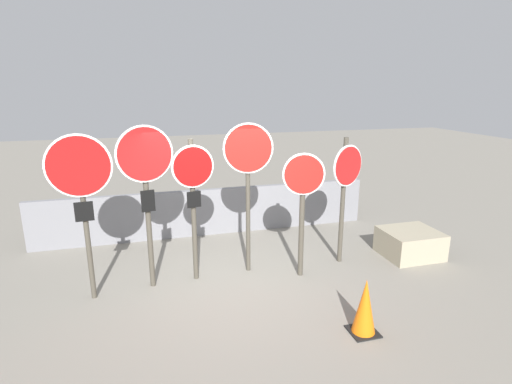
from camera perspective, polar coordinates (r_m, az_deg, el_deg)
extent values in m
plane|color=gray|center=(6.88, -3.75, -12.41)|extent=(40.00, 40.00, 0.00)
cube|color=slate|center=(8.71, -6.81, -2.85)|extent=(7.19, 0.12, 1.01)
cylinder|color=#474238|center=(6.36, -23.15, -3.93)|extent=(0.08, 0.08, 2.47)
cylinder|color=white|center=(6.10, -24.00, 3.43)|extent=(0.90, 0.08, 0.90)
cylinder|color=red|center=(6.08, -24.01, 3.40)|extent=(0.84, 0.08, 0.84)
cube|color=black|center=(6.25, -23.35, -2.58)|extent=(0.26, 0.04, 0.29)
cylinder|color=#474238|center=(6.43, -15.21, -2.67)|extent=(0.08, 0.08, 2.55)
cylinder|color=white|center=(6.16, -15.64, 5.26)|extent=(0.84, 0.23, 0.86)
cylinder|color=red|center=(6.14, -15.60, 5.23)|extent=(0.78, 0.21, 0.80)
cube|color=black|center=(6.31, -15.17, -1.25)|extent=(0.21, 0.07, 0.34)
cylinder|color=#474238|center=(6.55, -8.92, -2.80)|extent=(0.08, 0.08, 2.37)
cylinder|color=white|center=(6.30, -9.04, 3.62)|extent=(0.67, 0.13, 0.68)
cylinder|color=#AD0F0F|center=(6.28, -8.99, 3.59)|extent=(0.62, 0.12, 0.62)
cube|color=black|center=(6.42, -8.84, -1.05)|extent=(0.22, 0.06, 0.26)
cylinder|color=#474238|center=(6.77, -1.15, -1.97)|extent=(0.08, 0.08, 2.38)
cylinder|color=white|center=(6.49, -1.11, 6.27)|extent=(0.83, 0.10, 0.83)
cylinder|color=red|center=(6.47, -1.09, 6.24)|extent=(0.77, 0.10, 0.77)
cylinder|color=#474238|center=(6.68, 6.57, -3.48)|extent=(0.09, 0.09, 2.12)
cylinder|color=white|center=(6.41, 6.85, 2.54)|extent=(0.67, 0.19, 0.69)
cylinder|color=red|center=(6.40, 6.87, 2.51)|extent=(0.62, 0.18, 0.63)
cylinder|color=#474238|center=(7.30, 12.26, -1.37)|extent=(0.08, 0.08, 2.30)
cylinder|color=white|center=(7.10, 12.97, 3.68)|extent=(0.68, 0.31, 0.73)
cylinder|color=red|center=(7.09, 13.08, 3.66)|extent=(0.62, 0.29, 0.67)
cube|color=black|center=(5.78, 15.03, -18.69)|extent=(0.37, 0.37, 0.02)
cone|color=orange|center=(5.58, 15.31, -15.40)|extent=(0.31, 0.31, 0.75)
cube|color=#9E937A|center=(8.21, 21.13, -6.84)|extent=(1.02, 0.91, 0.50)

